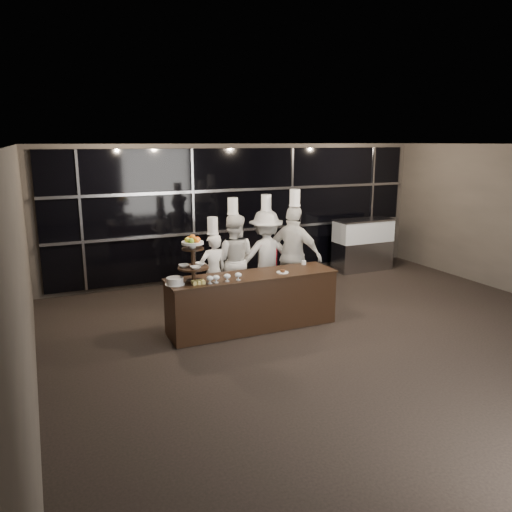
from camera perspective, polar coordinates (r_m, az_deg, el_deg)
name	(u,v)px	position (r m, az deg, el deg)	size (l,w,h in m)	color
room	(384,256)	(7.08, 14.41, -0.05)	(10.00, 10.00, 10.00)	black
window_wall	(244,212)	(11.29, -1.37, 5.10)	(8.60, 0.10, 2.80)	black
buffet_counter	(252,301)	(8.29, -0.41, -5.17)	(2.84, 0.74, 0.92)	black
display_stand	(193,255)	(7.72, -7.23, 0.09)	(0.48, 0.48, 0.74)	black
compotes	(223,277)	(7.72, -3.80, -2.40)	(0.58, 0.11, 0.12)	silver
layer_cake	(175,281)	(7.68, -9.26, -2.86)	(0.30, 0.30, 0.11)	white
pastry_squares	(198,282)	(7.67, -6.61, -3.00)	(0.19, 0.13, 0.05)	#DACB6A
small_plate	(282,272)	(8.27, 3.05, -1.82)	(0.20, 0.20, 0.05)	white
chef_cup	(304,263)	(8.85, 5.49, -0.76)	(0.08, 0.08, 0.07)	white
display_case	(363,242)	(12.27, 12.11, 1.58)	(1.41, 0.62, 1.24)	#A5A5AA
chef_a	(214,270)	(9.11, -4.88, -1.64)	(0.55, 0.39, 1.73)	white
chef_b	(233,260)	(9.32, -2.60, -0.44)	(1.06, 0.98, 2.05)	silver
chef_c	(266,257)	(9.51, 1.15, -0.06)	(1.24, 0.82, 2.09)	silver
chef_d	(294,256)	(9.34, 4.35, 0.05)	(1.02, 1.18, 2.20)	silver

